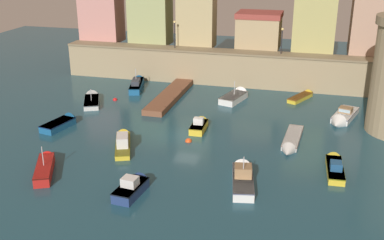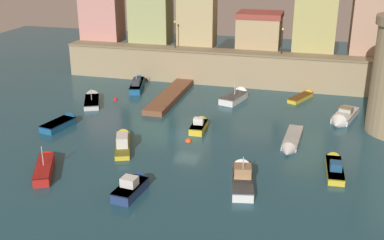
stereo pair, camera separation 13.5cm
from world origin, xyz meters
The scene contains 21 objects.
ground_plane centered at (0.00, 0.00, 0.00)m, with size 106.24×106.24×0.00m, color #1E4756.
quay_wall centered at (0.00, 19.04, 2.30)m, with size 44.68×2.97×4.57m.
old_town_backdrop centered at (2.30, 22.62, 8.45)m, with size 43.40×5.74×9.43m.
pier_dock centered at (-5.22, 11.01, 0.33)m, with size 2.37×13.39×0.70m.
quay_lamp_0 centered at (-6.97, 19.04, 6.98)m, with size 0.32×0.32×3.65m.
quay_lamp_1 centered at (7.33, 19.04, 6.79)m, with size 0.32×0.32×3.33m.
moored_boat_0 centered at (-5.22, -3.80, 0.46)m, with size 3.74×6.87×1.86m.
moored_boat_1 centered at (10.23, 0.41, 0.26)m, with size 1.84×7.32×1.36m.
moored_boat_2 centered at (-0.89, -11.92, 0.52)m, with size 1.94×4.51×1.83m.
moored_boat_3 centered at (-9.54, -10.37, 0.45)m, with size 3.83×6.26×2.69m.
moored_boat_4 centered at (6.93, -7.92, 0.51)m, with size 2.78×6.88×3.04m.
moored_boat_5 centered at (10.70, 15.43, 0.29)m, with size 3.41×5.50×1.10m.
moored_boat_6 centered at (15.12, 8.36, 0.40)m, with size 3.51×6.65×1.77m.
moored_boat_7 centered at (-13.27, -0.72, 0.38)m, with size 2.56×5.12×1.55m.
moored_boat_8 centered at (-13.98, 7.45, 0.32)m, with size 4.02×6.19×2.45m.
moored_boat_9 centered at (2.78, 12.90, 0.43)m, with size 3.25×5.89×2.94m.
moored_boat_10 centered at (-10.84, 14.45, 0.52)m, with size 3.15×7.39×3.05m.
moored_boat_11 centered at (0.80, 2.23, 0.45)m, with size 1.49×4.20×1.65m.
moored_boat_12 centered at (14.15, -3.79, 0.38)m, with size 1.60×6.05×1.57m.
mooring_buoy_0 centered at (-11.49, 8.65, 0.00)m, with size 0.56×0.56×0.56m, color red.
mooring_buoy_1 centered at (0.57, -1.36, 0.00)m, with size 0.65×0.65×0.65m, color #EA4C19.
Camera 1 is at (11.89, -42.28, 18.30)m, focal length 44.58 mm.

